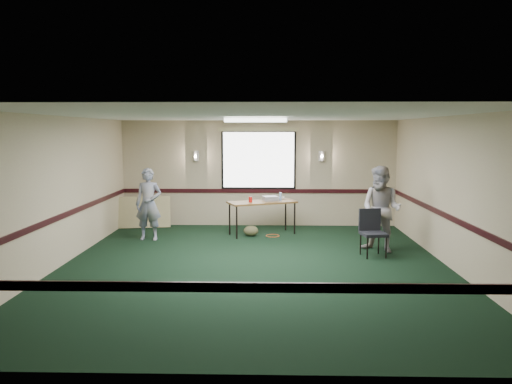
{
  "coord_description": "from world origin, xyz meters",
  "views": [
    {
      "loc": [
        0.25,
        -8.74,
        2.43
      ],
      "look_at": [
        0.0,
        1.3,
        1.2
      ],
      "focal_mm": 35.0,
      "sensor_mm": 36.0,
      "label": 1
    }
  ],
  "objects_px": {
    "projector": "(270,198)",
    "conference_chair": "(372,229)",
    "folding_table": "(262,204)",
    "person_left": "(149,204)",
    "person_right": "(381,209)"
  },
  "relations": [
    {
      "from": "person_right",
      "to": "projector",
      "type": "bearing_deg",
      "value": 179.44
    },
    {
      "from": "projector",
      "to": "folding_table",
      "type": "bearing_deg",
      "value": -168.55
    },
    {
      "from": "conference_chair",
      "to": "person_left",
      "type": "relative_size",
      "value": 0.57
    },
    {
      "from": "person_right",
      "to": "folding_table",
      "type": "bearing_deg",
      "value": -176.7
    },
    {
      "from": "folding_table",
      "to": "conference_chair",
      "type": "height_order",
      "value": "conference_chair"
    },
    {
      "from": "person_left",
      "to": "person_right",
      "type": "xyz_separation_m",
      "value": [
        4.95,
        -1.0,
        0.06
      ]
    },
    {
      "from": "conference_chair",
      "to": "projector",
      "type": "bearing_deg",
      "value": 124.28
    },
    {
      "from": "person_right",
      "to": "person_left",
      "type": "bearing_deg",
      "value": -154.07
    },
    {
      "from": "projector",
      "to": "conference_chair",
      "type": "relative_size",
      "value": 0.36
    },
    {
      "from": "folding_table",
      "to": "person_right",
      "type": "bearing_deg",
      "value": -56.95
    },
    {
      "from": "conference_chair",
      "to": "person_right",
      "type": "relative_size",
      "value": 0.53
    },
    {
      "from": "folding_table",
      "to": "person_right",
      "type": "relative_size",
      "value": 0.98
    },
    {
      "from": "folding_table",
      "to": "projector",
      "type": "distance_m",
      "value": 0.24
    },
    {
      "from": "person_left",
      "to": "person_right",
      "type": "bearing_deg",
      "value": -8.55
    },
    {
      "from": "projector",
      "to": "conference_chair",
      "type": "distance_m",
      "value": 2.87
    }
  ]
}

